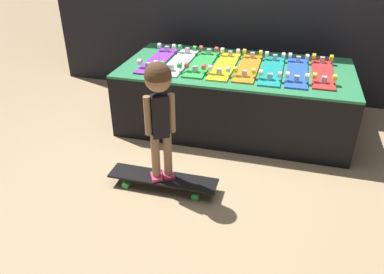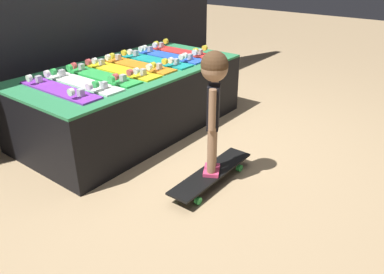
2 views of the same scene
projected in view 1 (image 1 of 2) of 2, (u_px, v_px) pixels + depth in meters
ground_plane at (219, 161)px, 3.02m from camera, size 16.00×16.00×0.00m
display_rack at (235, 97)px, 3.43m from camera, size 2.00×1.03×0.57m
skateboard_purple_on_rack at (158, 59)px, 3.42m from camera, size 0.18×0.77×0.09m
skateboard_white_on_rack at (180, 61)px, 3.38m from camera, size 0.18×0.77×0.09m
skateboard_green_on_rack at (202, 62)px, 3.35m from camera, size 0.18×0.77×0.09m
skateboard_yellow_on_rack at (225, 65)px, 3.29m from camera, size 0.18×0.77×0.09m
skateboard_orange_on_rack at (249, 66)px, 3.25m from camera, size 0.18×0.77×0.09m
skateboard_teal_on_rack at (272, 69)px, 3.19m from camera, size 0.18×0.77×0.09m
skateboard_blue_on_rack at (297, 71)px, 3.15m from camera, size 0.18×0.77×0.09m
skateboard_red_on_rack at (323, 72)px, 3.13m from camera, size 0.18×0.77×0.09m
skateboard_on_floor at (163, 179)px, 2.68m from camera, size 0.79×0.18×0.09m
child at (159, 101)px, 2.37m from camera, size 0.19×0.17×0.85m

